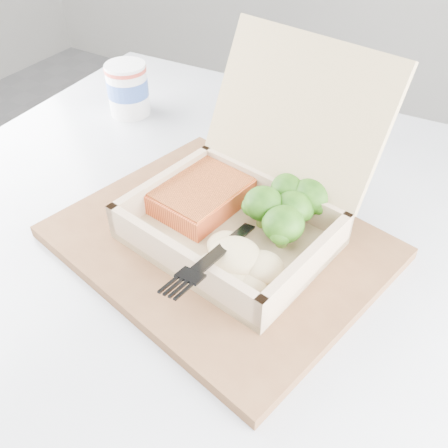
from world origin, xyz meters
The scene contains 9 objects.
cafe_table centered at (0.13, 0.29, 0.56)m, with size 0.94×0.94×0.76m.
serving_tray centered at (0.12, 0.31, 0.77)m, with size 0.35×0.28×0.02m, color brown.
takeout_container centered at (0.14, 0.35, 0.82)m, with size 0.25×0.27×0.19m.
salmon_fillet centered at (0.07, 0.34, 0.80)m, with size 0.09×0.12×0.03m, color orange.
broccoli_pile centered at (0.19, 0.36, 0.81)m, with size 0.12×0.12×0.04m, color #3B7C1B, non-canonical shape.
mashed_potatoes centered at (0.17, 0.27, 0.80)m, with size 0.09×0.08×0.03m, color #C6B480.
plastic_fork centered at (0.15, 0.29, 0.81)m, with size 0.03×0.17×0.03m.
paper_cup centered at (-0.17, 0.50, 0.81)m, with size 0.07×0.07×0.08m.
receipt centered at (0.11, 0.48, 0.76)m, with size 0.08×0.15×0.00m, color silver.
Camera 1 is at (0.35, -0.05, 1.16)m, focal length 40.00 mm.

